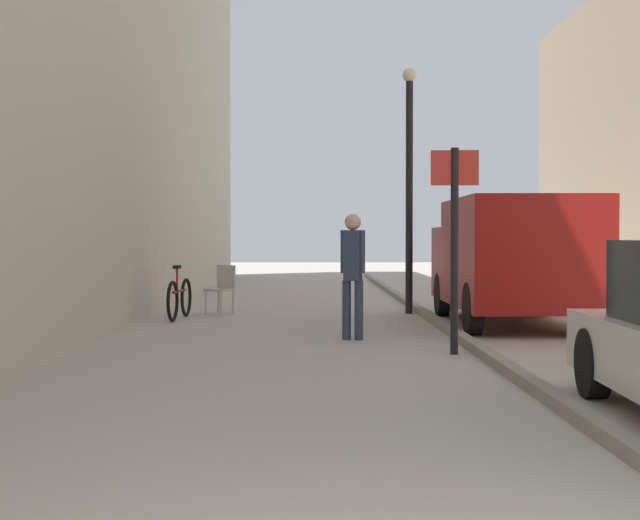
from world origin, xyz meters
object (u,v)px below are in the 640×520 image
(delivery_van, at_px, (512,257))
(pedestrian_main_foreground, at_px, (353,267))
(street_sign_post, at_px, (454,232))
(bicycle_leaning, at_px, (179,298))
(cafe_chair_near_window, at_px, (222,286))
(lamp_post, at_px, (409,173))

(delivery_van, bearing_deg, pedestrian_main_foreground, -140.69)
(street_sign_post, bearing_deg, bicycle_leaning, -46.97)
(pedestrian_main_foreground, bearing_deg, street_sign_post, 141.97)
(pedestrian_main_foreground, distance_m, bicycle_leaning, 4.55)
(cafe_chair_near_window, bearing_deg, street_sign_post, 154.20)
(delivery_van, distance_m, street_sign_post, 4.25)
(pedestrian_main_foreground, height_order, street_sign_post, street_sign_post)
(cafe_chair_near_window, bearing_deg, bicycle_leaning, 94.20)
(street_sign_post, bearing_deg, lamp_post, -87.64)
(bicycle_leaning, xyz_separation_m, cafe_chair_near_window, (0.67, 1.14, 0.17))
(lamp_post, bearing_deg, bicycle_leaning, -164.17)
(pedestrian_main_foreground, height_order, bicycle_leaning, pedestrian_main_foreground)
(pedestrian_main_foreground, xyz_separation_m, cafe_chair_near_window, (-2.31, 4.52, -0.50))
(street_sign_post, distance_m, lamp_post, 6.36)
(pedestrian_main_foreground, height_order, cafe_chair_near_window, pedestrian_main_foreground)
(bicycle_leaning, bearing_deg, delivery_van, -5.84)
(delivery_van, distance_m, cafe_chair_near_window, 5.62)
(lamp_post, xyz_separation_m, bicycle_leaning, (-4.29, -1.22, -2.34))
(delivery_van, distance_m, bicycle_leaning, 5.93)
(cafe_chair_near_window, bearing_deg, pedestrian_main_foreground, 151.63)
(delivery_van, bearing_deg, bicycle_leaning, 169.44)
(delivery_van, relative_size, cafe_chair_near_window, 5.24)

